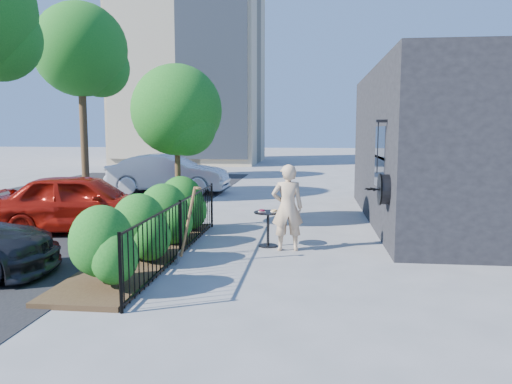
# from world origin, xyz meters

# --- Properties ---
(ground) EXTENTS (120.00, 120.00, 0.00)m
(ground) POSITION_xyz_m (0.00, 0.00, 0.00)
(ground) COLOR gray
(ground) RESTS_ON ground
(shop_building) EXTENTS (6.22, 9.00, 4.00)m
(shop_building) POSITION_xyz_m (5.50, 4.50, 2.00)
(shop_building) COLOR black
(shop_building) RESTS_ON ground
(fence) EXTENTS (0.05, 6.05, 1.10)m
(fence) POSITION_xyz_m (-1.50, 0.00, 0.56)
(fence) COLOR black
(fence) RESTS_ON ground
(planting_bed) EXTENTS (1.30, 6.00, 0.08)m
(planting_bed) POSITION_xyz_m (-2.20, 0.00, 0.04)
(planting_bed) COLOR #382616
(planting_bed) RESTS_ON ground
(shrubs) EXTENTS (1.10, 5.60, 1.24)m
(shrubs) POSITION_xyz_m (-2.10, 0.10, 0.70)
(shrubs) COLOR #145B17
(shrubs) RESTS_ON ground
(patio_tree) EXTENTS (2.20, 2.20, 3.94)m
(patio_tree) POSITION_xyz_m (-2.24, 2.76, 2.76)
(patio_tree) COLOR #3F2B19
(patio_tree) RESTS_ON ground
(street) EXTENTS (9.00, 30.00, 0.01)m
(street) POSITION_xyz_m (-7.00, 3.00, 0.00)
(street) COLOR black
(street) RESTS_ON ground
(street_tree_far) EXTENTS (4.40, 4.40, 8.28)m
(street_tree_far) POSITION_xyz_m (-9.94, 13.96, 5.92)
(street_tree_far) COLOR #3F2B19
(street_tree_far) RESTS_ON ground
(cafe_table) EXTENTS (0.58, 0.58, 0.78)m
(cafe_table) POSITION_xyz_m (0.09, 1.04, 0.51)
(cafe_table) COLOR black
(cafe_table) RESTS_ON ground
(woman) EXTENTS (0.68, 0.49, 1.74)m
(woman) POSITION_xyz_m (0.50, 0.75, 0.87)
(woman) COLOR tan
(woman) RESTS_ON ground
(shovel) EXTENTS (0.48, 0.19, 1.45)m
(shovel) POSITION_xyz_m (-1.26, -0.50, 0.64)
(shovel) COLOR brown
(shovel) RESTS_ON ground
(car_red) EXTENTS (4.36, 2.27, 1.42)m
(car_red) POSITION_xyz_m (-4.40, 2.01, 0.71)
(car_red) COLOR #A2170D
(car_red) RESTS_ON ground
(car_silver) EXTENTS (4.57, 1.61, 1.51)m
(car_silver) POSITION_xyz_m (-4.51, 9.48, 0.75)
(car_silver) COLOR #BBBBC0
(car_silver) RESTS_ON ground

